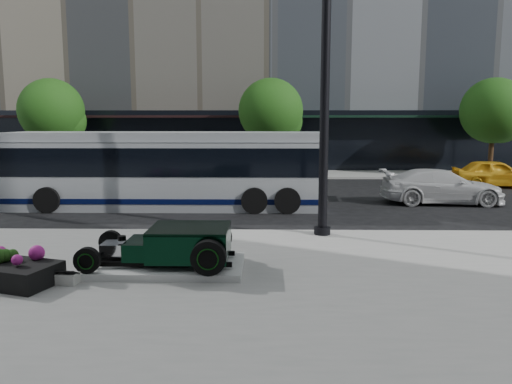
{
  "coord_description": "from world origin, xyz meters",
  "views": [
    {
      "loc": [
        0.71,
        -16.67,
        3.39
      ],
      "look_at": [
        0.42,
        -1.57,
        1.2
      ],
      "focal_mm": 35.0,
      "sensor_mm": 36.0,
      "label": 1
    }
  ],
  "objects_px": {
    "flower_planter": "(5,271)",
    "transit_bus": "(168,169)",
    "lamppost": "(325,95)",
    "hot_rod": "(180,244)",
    "white_sedan": "(442,187)",
    "yellow_taxi": "(495,173)"
  },
  "relations": [
    {
      "from": "transit_bus",
      "to": "white_sedan",
      "type": "height_order",
      "value": "transit_bus"
    },
    {
      "from": "flower_planter",
      "to": "white_sedan",
      "type": "bearing_deg",
      "value": 40.51
    },
    {
      "from": "hot_rod",
      "to": "yellow_taxi",
      "type": "bearing_deg",
      "value": 47.51
    },
    {
      "from": "flower_planter",
      "to": "yellow_taxi",
      "type": "height_order",
      "value": "yellow_taxi"
    },
    {
      "from": "hot_rod",
      "to": "white_sedan",
      "type": "height_order",
      "value": "white_sedan"
    },
    {
      "from": "yellow_taxi",
      "to": "white_sedan",
      "type": "bearing_deg",
      "value": 144.7
    },
    {
      "from": "white_sedan",
      "to": "transit_bus",
      "type": "bearing_deg",
      "value": 98.57
    },
    {
      "from": "lamppost",
      "to": "yellow_taxi",
      "type": "xyz_separation_m",
      "value": [
        9.99,
        11.24,
        -3.38
      ]
    },
    {
      "from": "transit_bus",
      "to": "yellow_taxi",
      "type": "height_order",
      "value": "transit_bus"
    },
    {
      "from": "transit_bus",
      "to": "yellow_taxi",
      "type": "xyz_separation_m",
      "value": [
        15.42,
        6.16,
        -0.79
      ]
    },
    {
      "from": "hot_rod",
      "to": "lamppost",
      "type": "bearing_deg",
      "value": 44.84
    },
    {
      "from": "flower_planter",
      "to": "transit_bus",
      "type": "bearing_deg",
      "value": 81.28
    },
    {
      "from": "lamppost",
      "to": "yellow_taxi",
      "type": "height_order",
      "value": "lamppost"
    },
    {
      "from": "lamppost",
      "to": "flower_planter",
      "type": "bearing_deg",
      "value": -147.03
    },
    {
      "from": "hot_rod",
      "to": "white_sedan",
      "type": "distance_m",
      "value": 13.21
    },
    {
      "from": "hot_rod",
      "to": "yellow_taxi",
      "type": "height_order",
      "value": "yellow_taxi"
    },
    {
      "from": "lamppost",
      "to": "white_sedan",
      "type": "height_order",
      "value": "lamppost"
    },
    {
      "from": "lamppost",
      "to": "flower_planter",
      "type": "relative_size",
      "value": 3.64
    },
    {
      "from": "flower_planter",
      "to": "transit_bus",
      "type": "relative_size",
      "value": 0.19
    },
    {
      "from": "flower_planter",
      "to": "white_sedan",
      "type": "distance_m",
      "value": 16.35
    },
    {
      "from": "transit_bus",
      "to": "white_sedan",
      "type": "bearing_deg",
      "value": 5.55
    },
    {
      "from": "lamppost",
      "to": "transit_bus",
      "type": "bearing_deg",
      "value": 136.88
    }
  ]
}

